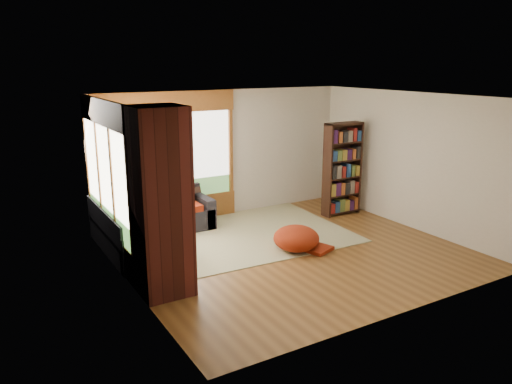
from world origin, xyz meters
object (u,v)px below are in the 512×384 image
bookshelf (342,169)px  pouf (296,238)px  dog_brindle (166,213)px  dog_tan (154,197)px  sectional_sofa (147,226)px  area_rug (243,234)px  brick_chimney (161,203)px

bookshelf → pouf: size_ratio=2.46×
pouf → dog_brindle: 2.23m
dog_tan → sectional_sofa: bearing=144.6°
sectional_sofa → pouf: size_ratio=2.78×
area_rug → dog_tan: bearing=160.9°
bookshelf → area_rug: bearing=-177.7°
pouf → dog_brindle: bearing=156.3°
sectional_sofa → area_rug: bearing=-18.2°
dog_brindle → area_rug: bearing=-87.4°
area_rug → pouf: bearing=-70.8°
bookshelf → dog_tan: size_ratio=1.70×
pouf → dog_tan: size_ratio=0.69×
area_rug → dog_brindle: 1.77m
brick_chimney → dog_tan: size_ratio=2.27×
sectional_sofa → dog_brindle: size_ratio=2.64×
bookshelf → sectional_sofa: bearing=174.0°
area_rug → dog_tan: size_ratio=3.29×
area_rug → dog_brindle: dog_brindle is taller
bookshelf → pouf: 2.50m
bookshelf → dog_brindle: 4.04m
pouf → area_rug: bearing=109.2°
brick_chimney → pouf: brick_chimney is taller
sectional_sofa → dog_tan: dog_tan is taller
brick_chimney → pouf: size_ratio=3.29×
sectional_sofa → dog_brindle: 0.93m
area_rug → pouf: pouf is taller
sectional_sofa → dog_tan: (0.15, -0.00, 0.51)m
brick_chimney → dog_tan: 2.18m
bookshelf → dog_brindle: bearing=-174.5°
sectional_sofa → dog_brindle: dog_brindle is taller
pouf → dog_brindle: size_ratio=0.95×
brick_chimney → dog_tan: bearing=73.8°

